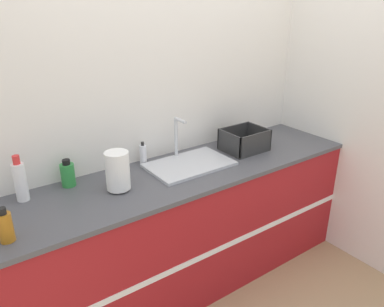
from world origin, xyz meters
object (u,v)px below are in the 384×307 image
dish_rack (244,142)px  soap_dispenser (143,154)px  paper_towel_roll (118,171)px  bottle_white_spray (20,181)px  sink (189,163)px  bottle_green (68,174)px  bottle_amber (5,227)px

dish_rack → soap_dispenser: 0.77m
paper_towel_roll → bottle_white_spray: size_ratio=0.89×
soap_dispenser → sink: bearing=-41.4°
bottle_white_spray → soap_dispenser: (0.79, 0.05, -0.05)m
sink → bottle_white_spray: (-1.03, 0.15, 0.10)m
soap_dispenser → paper_towel_roll: bearing=-140.0°
paper_towel_roll → dish_rack: bearing=2.2°
bottle_green → paper_towel_roll: bearing=-45.3°
dish_rack → soap_dispenser: (-0.73, 0.21, 0.01)m
bottle_amber → paper_towel_roll: bearing=14.4°
sink → bottle_white_spray: 1.04m
soap_dispenser → bottle_amber: bearing=-156.1°
paper_towel_roll → bottle_white_spray: bottle_white_spray is taller
dish_rack → sink: bearing=179.3°
paper_towel_roll → bottle_amber: paper_towel_roll is taller
sink → bottle_green: bearing=166.8°
dish_rack → bottle_amber: size_ratio=1.76×
bottle_white_spray → sink: bearing=-8.5°
paper_towel_roll → bottle_amber: size_ratio=1.37×
paper_towel_roll → bottle_green: (-0.22, 0.23, -0.05)m
paper_towel_roll → bottle_green: paper_towel_roll is taller
paper_towel_roll → bottle_white_spray: (-0.49, 0.20, -0.00)m
bottle_white_spray → bottle_amber: bottle_white_spray is taller
sink → dish_rack: sink is taller
sink → paper_towel_roll: bearing=-175.0°
paper_towel_roll → dish_rack: size_ratio=0.78×
bottle_white_spray → soap_dispenser: size_ratio=1.72×
bottle_amber → sink: bearing=10.2°
paper_towel_roll → soap_dispenser: paper_towel_roll is taller
bottle_green → soap_dispenser: 0.53m
paper_towel_roll → dish_rack: (1.04, 0.04, -0.06)m
bottle_white_spray → bottle_green: bearing=5.3°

